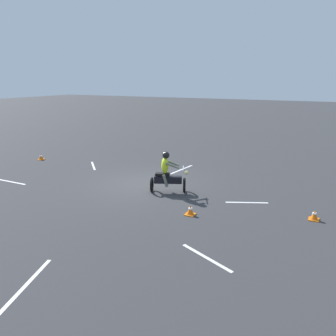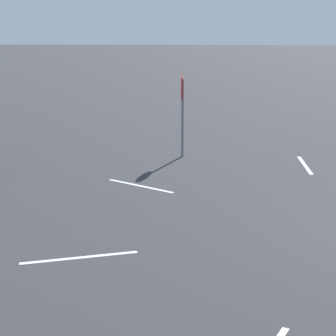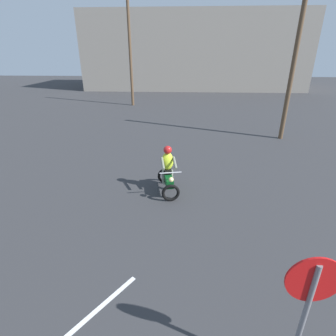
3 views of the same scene
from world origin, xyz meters
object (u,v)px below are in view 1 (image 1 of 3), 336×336
at_px(traffic_cone_mid_left, 41,157).
at_px(motorcycle_rider_foreground, 167,175).
at_px(traffic_cone_mid_center, 190,210).
at_px(traffic_cone_near_right, 314,215).

bearing_deg(traffic_cone_mid_left, motorcycle_rider_foreground, 169.09).
bearing_deg(motorcycle_rider_foreground, traffic_cone_mid_left, -124.07).
relative_size(motorcycle_rider_foreground, traffic_cone_mid_center, 5.13).
xyz_separation_m(motorcycle_rider_foreground, traffic_cone_near_right, (-5.42, 0.28, -0.57)).
bearing_deg(traffic_cone_mid_left, traffic_cone_near_right, 172.12).
bearing_deg(motorcycle_rider_foreground, traffic_cone_mid_center, 22.25).
xyz_separation_m(motorcycle_rider_foreground, traffic_cone_mid_left, (8.74, -1.68, -0.58)).
height_order(traffic_cone_near_right, traffic_cone_mid_left, traffic_cone_near_right).
relative_size(traffic_cone_near_right, traffic_cone_mid_center, 1.00).
height_order(motorcycle_rider_foreground, traffic_cone_mid_center, motorcycle_rider_foreground).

